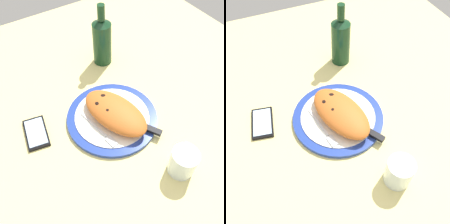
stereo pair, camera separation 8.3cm
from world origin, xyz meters
The scene contains 8 objects.
ground_plane centered at (0.00, 0.00, -1.50)cm, with size 150.00×150.00×3.00cm, color #E5D684.
plate centered at (0.00, 0.00, 0.79)cm, with size 30.42×30.42×1.66cm.
calzone centered at (1.06, 0.50, 4.35)cm, with size 26.86×18.49×5.35cm.
fork centered at (3.92, -6.44, 1.86)cm, with size 16.42×4.21×0.40cm.
knife centered at (8.32, 5.17, 2.15)cm, with size 19.64×12.52×1.20cm.
smartphone centered at (-8.14, -23.92, 0.56)cm, with size 13.31×9.08×1.16cm.
water_glass centered at (26.45, 6.64, 3.80)cm, with size 7.51×7.51×8.83cm.
wine_bottle centered at (-27.27, 13.05, 9.86)cm, with size 7.28×7.28×24.37cm.
Camera 2 is at (47.64, -20.82, 69.12)cm, focal length 40.86 mm.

